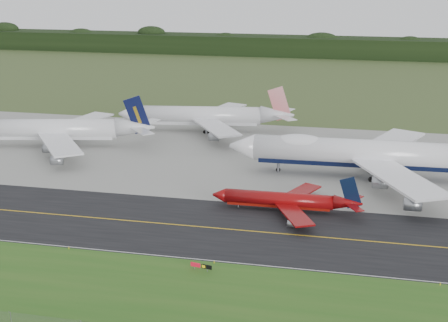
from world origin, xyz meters
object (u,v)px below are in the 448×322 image
at_px(jet_star_tail, 206,116).
at_px(taxiway_sign, 201,266).
at_px(jet_red_737, 287,200).
at_px(jet_navy_gold, 56,130).
at_px(jet_ba_747, 368,153).

height_order(jet_star_tail, taxiway_sign, jet_star_tail).
xyz_separation_m(jet_red_737, jet_star_tail, (-35.52, 67.95, 2.73)).
distance_m(jet_navy_gold, jet_star_tail, 50.69).
bearing_deg(jet_ba_747, jet_red_737, -122.36).
bearing_deg(taxiway_sign, jet_navy_gold, 131.88).
bearing_deg(jet_red_737, jet_ba_747, 57.64).
relative_size(jet_ba_747, taxiway_sign, 18.22).
relative_size(jet_red_737, jet_star_tail, 0.57).
relative_size(jet_red_737, taxiway_sign, 8.20).
distance_m(jet_star_tail, taxiway_sign, 103.92).
bearing_deg(taxiway_sign, jet_ba_747, 63.81).
distance_m(jet_red_737, jet_navy_gold, 87.12).
xyz_separation_m(jet_navy_gold, jet_star_tail, (42.02, 28.35, -0.05)).
bearing_deg(jet_red_737, taxiway_sign, -110.23).
height_order(jet_ba_747, jet_star_tail, jet_ba_747).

